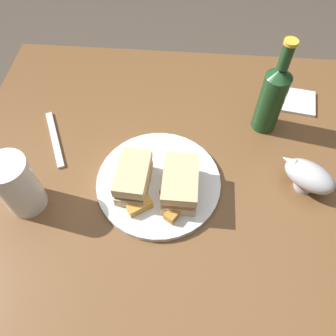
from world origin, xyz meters
name	(u,v)px	position (x,y,z in m)	size (l,w,h in m)	color
ground_plane	(173,268)	(0.00, 0.00, 0.00)	(6.00, 6.00, 0.00)	#4C4238
dining_table	(174,232)	(0.00, 0.00, 0.38)	(1.01, 0.84, 0.75)	brown
plate	(159,182)	(-0.04, -0.05, 0.76)	(0.28, 0.28, 0.01)	white
sandwich_half_left	(133,178)	(-0.09, -0.07, 0.80)	(0.07, 0.11, 0.07)	#CCB284
sandwich_half_right	(180,184)	(0.01, -0.07, 0.80)	(0.07, 0.12, 0.06)	#CCB284
potato_wedge_front	(171,213)	(0.00, -0.13, 0.78)	(0.04, 0.02, 0.02)	#B77F33
potato_wedge_middle	(140,206)	(-0.07, -0.12, 0.78)	(0.05, 0.02, 0.02)	gold
potato_wedge_back	(170,197)	(-0.01, -0.10, 0.77)	(0.05, 0.02, 0.02)	gold
pint_glass	(19,188)	(-0.32, -0.12, 0.81)	(0.08, 0.08, 0.14)	white
gravy_boat	(309,176)	(0.29, -0.03, 0.79)	(0.13, 0.12, 0.07)	#B7B7BC
cider_bottle	(272,97)	(0.21, 0.15, 0.85)	(0.06, 0.06, 0.25)	#19421E
napkin	(294,101)	(0.30, 0.23, 0.76)	(0.11, 0.09, 0.01)	white
fork	(55,139)	(-0.31, 0.06, 0.76)	(0.18, 0.02, 0.01)	silver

